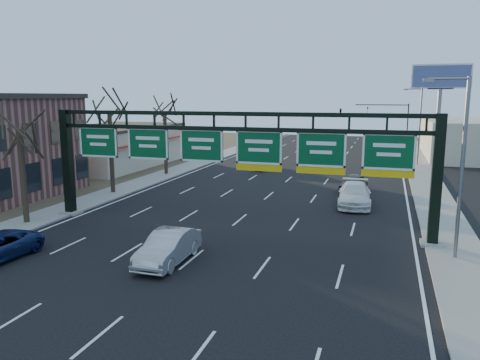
% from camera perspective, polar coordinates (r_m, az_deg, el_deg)
% --- Properties ---
extents(ground, '(160.00, 160.00, 0.00)m').
position_cam_1_polar(ground, '(22.24, -7.98, -11.23)').
color(ground, black).
rests_on(ground, ground).
extents(sidewalk_left, '(3.00, 120.00, 0.12)m').
position_cam_1_polar(sidewalk_left, '(45.11, -11.79, -0.28)').
color(sidewalk_left, gray).
rests_on(sidewalk_left, ground).
extents(sidewalk_right, '(3.00, 120.00, 0.12)m').
position_cam_1_polar(sidewalk_right, '(39.64, 22.56, -2.28)').
color(sidewalk_right, gray).
rests_on(sidewalk_right, ground).
extents(dirt_strip_left, '(21.00, 120.00, 0.06)m').
position_cam_1_polar(dirt_strip_left, '(52.13, -23.58, 0.44)').
color(dirt_strip_left, '#473D2B').
rests_on(dirt_strip_left, ground).
extents(lane_markings, '(21.60, 120.00, 0.01)m').
position_cam_1_polar(lane_markings, '(40.50, 4.24, -1.35)').
color(lane_markings, white).
rests_on(lane_markings, ground).
extents(sign_gantry, '(24.60, 1.20, 7.20)m').
position_cam_1_polar(sign_gantry, '(28.29, -0.95, 3.17)').
color(sign_gantry, black).
rests_on(sign_gantry, ground).
extents(cream_strip, '(10.90, 18.40, 4.70)m').
position_cam_1_polar(cream_strip, '(56.87, -15.11, 4.06)').
color(cream_strip, beige).
rests_on(cream_strip, ground).
extents(building_right_distant, '(12.00, 20.00, 5.00)m').
position_cam_1_polar(building_right_distant, '(69.73, 26.57, 4.52)').
color(building_right_distant, beige).
rests_on(building_right_distant, ground).
extents(tree_gantry, '(3.60, 3.60, 8.48)m').
position_cam_1_polar(tree_gantry, '(32.21, -25.47, 7.49)').
color(tree_gantry, black).
rests_on(tree_gantry, sidewalk_left).
extents(tree_mid, '(3.60, 3.60, 9.24)m').
position_cam_1_polar(tree_mid, '(40.11, -15.72, 9.49)').
color(tree_mid, black).
rests_on(tree_mid, sidewalk_left).
extents(tree_far, '(3.60, 3.60, 8.86)m').
position_cam_1_polar(tree_far, '(48.81, -9.22, 9.36)').
color(tree_far, black).
rests_on(tree_far, sidewalk_left).
extents(streetlight_near, '(2.15, 0.22, 9.00)m').
position_cam_1_polar(streetlight_near, '(25.05, 25.23, 2.33)').
color(streetlight_near, slate).
rests_on(streetlight_near, sidewalk_right).
extents(streetlight_far, '(2.15, 0.22, 9.00)m').
position_cam_1_polar(streetlight_far, '(58.81, 20.96, 6.59)').
color(streetlight_far, slate).
rests_on(streetlight_far, sidewalk_right).
extents(billboard_right, '(7.00, 0.50, 12.00)m').
position_cam_1_polar(billboard_right, '(63.90, 23.24, 10.26)').
color(billboard_right, slate).
rests_on(billboard_right, ground).
extents(traffic_signal_mast, '(10.16, 0.54, 7.00)m').
position_cam_1_polar(traffic_signal_mast, '(73.76, 15.03, 7.83)').
color(traffic_signal_mast, black).
rests_on(traffic_signal_mast, ground).
extents(car_silver_sedan, '(1.68, 4.76, 1.57)m').
position_cam_1_polar(car_silver_sedan, '(23.42, -8.74, -8.10)').
color(car_silver_sedan, '#A9A9AE').
rests_on(car_silver_sedan, ground).
extents(car_white_wagon, '(2.69, 5.89, 1.67)m').
position_cam_1_polar(car_white_wagon, '(35.97, 13.80, -1.73)').
color(car_white_wagon, white).
rests_on(car_white_wagon, ground).
extents(car_grey_far, '(2.54, 4.54, 1.46)m').
position_cam_1_polar(car_grey_far, '(41.44, 13.68, -0.33)').
color(car_grey_far, '#3D3F42').
rests_on(car_grey_far, ground).
extents(car_silver_distant, '(1.95, 4.73, 1.52)m').
position_cam_1_polar(car_silver_distant, '(52.51, 2.78, 2.16)').
color(car_silver_distant, '#BAB9BE').
rests_on(car_silver_distant, ground).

